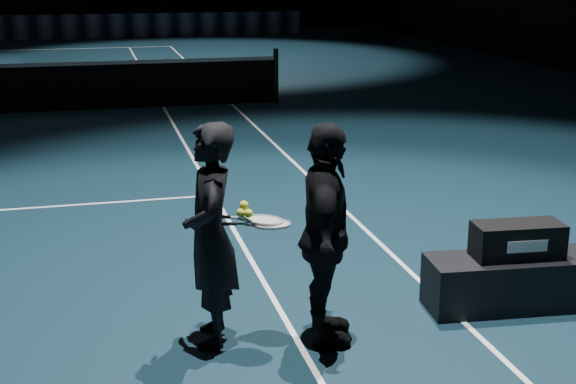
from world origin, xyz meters
name	(u,v)px	position (x,y,z in m)	size (l,w,h in m)	color
net_post_right	(276,76)	(6.40, 0.00, 0.55)	(0.10, 0.10, 1.10)	black
sponsor_backdrop	(9,28)	(0.00, 15.50, 0.45)	(22.00, 0.15, 0.90)	black
player_bench	(514,282)	(6.03, -10.28, 0.22)	(1.47, 0.49, 0.44)	black
racket_bag	(517,240)	(6.03, -10.28, 0.59)	(0.73, 0.31, 0.29)	black
bag_signature	(528,247)	(6.03, -10.44, 0.59)	(0.34, 0.00, 0.10)	white
player_a	(210,235)	(3.49, -10.29, 0.85)	(0.62, 0.40, 1.69)	black
player_b	(326,235)	(4.32, -10.50, 0.85)	(0.99, 0.41, 1.69)	black
racket_lower	(271,224)	(3.93, -10.40, 0.93)	(0.68, 0.22, 0.03)	black
racket_upper	(265,220)	(3.89, -10.35, 0.95)	(0.68, 0.22, 0.03)	black
tennis_balls	(245,211)	(3.74, -10.35, 1.04)	(0.12, 0.10, 0.12)	gold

